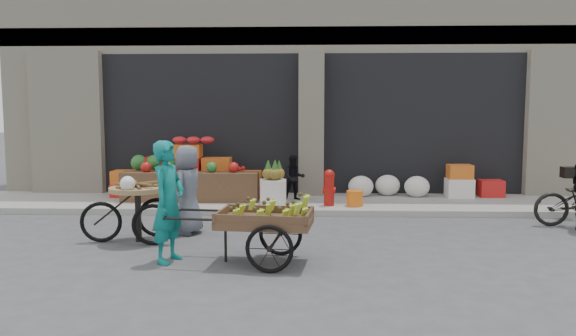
{
  "coord_description": "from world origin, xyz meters",
  "views": [
    {
      "loc": [
        -0.03,
        -7.33,
        2.0
      ],
      "look_at": [
        -0.36,
        1.21,
        1.1
      ],
      "focal_mm": 35.0,
      "sensor_mm": 36.0,
      "label": 1
    }
  ],
  "objects_px": {
    "pineapple_bin": "(273,192)",
    "fire_hydrant": "(329,186)",
    "tricycle_cart": "(137,205)",
    "banana_cart": "(262,216)",
    "orange_bucket": "(355,198)",
    "seated_person": "(294,178)",
    "vendor_grey": "(188,190)",
    "vendor_woman": "(168,202)"
  },
  "relations": [
    {
      "from": "pineapple_bin",
      "to": "fire_hydrant",
      "type": "bearing_deg",
      "value": -2.6
    },
    {
      "from": "pineapple_bin",
      "to": "tricycle_cart",
      "type": "xyz_separation_m",
      "value": [
        -1.88,
        -2.67,
        0.2
      ]
    },
    {
      "from": "pineapple_bin",
      "to": "banana_cart",
      "type": "xyz_separation_m",
      "value": [
        0.1,
        -3.81,
        0.25
      ]
    },
    {
      "from": "orange_bucket",
      "to": "tricycle_cart",
      "type": "bearing_deg",
      "value": -143.51
    },
    {
      "from": "seated_person",
      "to": "tricycle_cart",
      "type": "bearing_deg",
      "value": -134.83
    },
    {
      "from": "fire_hydrant",
      "to": "tricycle_cart",
      "type": "bearing_deg",
      "value": -138.62
    },
    {
      "from": "orange_bucket",
      "to": "seated_person",
      "type": "xyz_separation_m",
      "value": [
        -1.2,
        0.7,
        0.31
      ]
    },
    {
      "from": "fire_hydrant",
      "to": "vendor_grey",
      "type": "bearing_deg",
      "value": -138.65
    },
    {
      "from": "fire_hydrant",
      "to": "tricycle_cart",
      "type": "distance_m",
      "value": 3.97
    },
    {
      "from": "vendor_woman",
      "to": "vendor_grey",
      "type": "relative_size",
      "value": 1.12
    },
    {
      "from": "orange_bucket",
      "to": "vendor_woman",
      "type": "height_order",
      "value": "vendor_woman"
    },
    {
      "from": "fire_hydrant",
      "to": "banana_cart",
      "type": "relative_size",
      "value": 0.34
    },
    {
      "from": "tricycle_cart",
      "to": "vendor_grey",
      "type": "height_order",
      "value": "vendor_grey"
    },
    {
      "from": "orange_bucket",
      "to": "seated_person",
      "type": "distance_m",
      "value": 1.42
    },
    {
      "from": "pineapple_bin",
      "to": "seated_person",
      "type": "xyz_separation_m",
      "value": [
        0.4,
        0.6,
        0.21
      ]
    },
    {
      "from": "vendor_grey",
      "to": "orange_bucket",
      "type": "bearing_deg",
      "value": 139.37
    },
    {
      "from": "orange_bucket",
      "to": "fire_hydrant",
      "type": "bearing_deg",
      "value": 174.29
    },
    {
      "from": "seated_person",
      "to": "fire_hydrant",
      "type": "bearing_deg",
      "value": -52.88
    },
    {
      "from": "tricycle_cart",
      "to": "seated_person",
      "type": "bearing_deg",
      "value": 46.5
    },
    {
      "from": "seated_person",
      "to": "tricycle_cart",
      "type": "relative_size",
      "value": 0.64
    },
    {
      "from": "tricycle_cart",
      "to": "fire_hydrant",
      "type": "bearing_deg",
      "value": 32.7
    },
    {
      "from": "vendor_grey",
      "to": "tricycle_cart",
      "type": "bearing_deg",
      "value": -34.4
    },
    {
      "from": "pineapple_bin",
      "to": "tricycle_cart",
      "type": "relative_size",
      "value": 0.36
    },
    {
      "from": "banana_cart",
      "to": "vendor_woman",
      "type": "distance_m",
      "value": 1.24
    },
    {
      "from": "orange_bucket",
      "to": "vendor_grey",
      "type": "relative_size",
      "value": 0.22
    },
    {
      "from": "orange_bucket",
      "to": "pineapple_bin",
      "type": "bearing_deg",
      "value": 176.42
    },
    {
      "from": "seated_person",
      "to": "vendor_grey",
      "type": "xyz_separation_m",
      "value": [
        -1.63,
        -2.7,
        0.13
      ]
    },
    {
      "from": "tricycle_cart",
      "to": "vendor_grey",
      "type": "bearing_deg",
      "value": 32.81
    },
    {
      "from": "seated_person",
      "to": "banana_cart",
      "type": "distance_m",
      "value": 4.42
    },
    {
      "from": "tricycle_cart",
      "to": "banana_cart",
      "type": "bearing_deg",
      "value": -38.63
    },
    {
      "from": "vendor_woman",
      "to": "orange_bucket",
      "type": "bearing_deg",
      "value": -20.86
    },
    {
      "from": "pineapple_bin",
      "to": "fire_hydrant",
      "type": "xyz_separation_m",
      "value": [
        1.1,
        -0.05,
        0.13
      ]
    },
    {
      "from": "orange_bucket",
      "to": "tricycle_cart",
      "type": "height_order",
      "value": "tricycle_cart"
    },
    {
      "from": "seated_person",
      "to": "banana_cart",
      "type": "xyz_separation_m",
      "value": [
        -0.3,
        -4.41,
        0.03
      ]
    },
    {
      "from": "orange_bucket",
      "to": "seated_person",
      "type": "relative_size",
      "value": 0.34
    },
    {
      "from": "vendor_woman",
      "to": "pineapple_bin",
      "type": "bearing_deg",
      "value": -0.85
    },
    {
      "from": "fire_hydrant",
      "to": "vendor_grey",
      "type": "xyz_separation_m",
      "value": [
        -2.33,
        -2.05,
        0.21
      ]
    },
    {
      "from": "fire_hydrant",
      "to": "orange_bucket",
      "type": "xyz_separation_m",
      "value": [
        0.5,
        -0.05,
        -0.23
      ]
    },
    {
      "from": "orange_bucket",
      "to": "vendor_woman",
      "type": "bearing_deg",
      "value": -126.56
    },
    {
      "from": "pineapple_bin",
      "to": "vendor_woman",
      "type": "height_order",
      "value": "vendor_woman"
    },
    {
      "from": "banana_cart",
      "to": "pineapple_bin",
      "type": "bearing_deg",
      "value": 97.68
    },
    {
      "from": "tricycle_cart",
      "to": "vendor_woman",
      "type": "bearing_deg",
      "value": -64.13
    }
  ]
}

